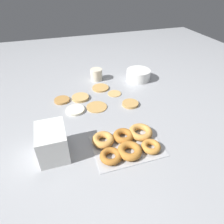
# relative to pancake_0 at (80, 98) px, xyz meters

# --- Properties ---
(ground_plane) EXTENTS (3.00, 3.00, 0.00)m
(ground_plane) POSITION_rel_pancake_0_xyz_m (0.12, -0.15, -0.01)
(ground_plane) COLOR #9EA0A5
(pancake_0) EXTENTS (0.10, 0.10, 0.01)m
(pancake_0) POSITION_rel_pancake_0_xyz_m (0.00, 0.00, 0.00)
(pancake_0) COLOR tan
(pancake_0) RESTS_ON ground_plane
(pancake_1) EXTENTS (0.09, 0.09, 0.01)m
(pancake_1) POSITION_rel_pancake_0_xyz_m (-0.11, 0.01, -0.00)
(pancake_1) COLOR #B27F42
(pancake_1) RESTS_ON ground_plane
(pancake_2) EXTENTS (0.11, 0.11, 0.01)m
(pancake_2) POSITION_rel_pancake_0_xyz_m (0.15, 0.08, -0.00)
(pancake_2) COLOR tan
(pancake_2) RESTS_ON ground_plane
(pancake_3) EXTENTS (0.08, 0.08, 0.01)m
(pancake_3) POSITION_rel_pancake_0_xyz_m (0.21, -0.01, -0.00)
(pancake_3) COLOR tan
(pancake_3) RESTS_ON ground_plane
(pancake_4) EXTENTS (0.09, 0.09, 0.01)m
(pancake_4) POSITION_rel_pancake_0_xyz_m (0.26, -0.15, -0.00)
(pancake_4) COLOR tan
(pancake_4) RESTS_ON ground_plane
(pancake_5) EXTENTS (0.12, 0.12, 0.01)m
(pancake_5) POSITION_rel_pancake_0_xyz_m (0.07, -0.12, -0.00)
(pancake_5) COLOR tan
(pancake_5) RESTS_ON ground_plane
(pancake_6) EXTENTS (0.10, 0.10, 0.01)m
(pancake_6) POSITION_rel_pancake_0_xyz_m (-0.05, -0.12, -0.00)
(pancake_6) COLOR silver
(pancake_6) RESTS_ON ground_plane
(donut_tray) EXTENTS (0.30, 0.22, 0.04)m
(donut_tray) POSITION_rel_pancake_0_xyz_m (0.12, -0.45, 0.01)
(donut_tray) COLOR #ADAFB5
(donut_tray) RESTS_ON ground_plane
(batter_bowl) EXTENTS (0.16, 0.16, 0.07)m
(batter_bowl) POSITION_rel_pancake_0_xyz_m (0.43, 0.13, 0.03)
(batter_bowl) COLOR white
(batter_bowl) RESTS_ON ground_plane
(container_stack) EXTENTS (0.12, 0.16, 0.13)m
(container_stack) POSITION_rel_pancake_0_xyz_m (-0.18, -0.40, 0.06)
(container_stack) COLOR white
(container_stack) RESTS_ON ground_plane
(paper_cup) EXTENTS (0.08, 0.08, 0.08)m
(paper_cup) POSITION_rel_pancake_0_xyz_m (0.15, 0.22, 0.03)
(paper_cup) COLOR beige
(paper_cup) RESTS_ON ground_plane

